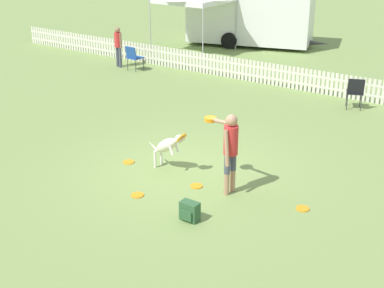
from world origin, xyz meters
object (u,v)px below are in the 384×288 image
(frisbee_near_handler, at_px, (196,186))
(backpack_on_grass, at_px, (190,211))
(folding_chair_center, at_px, (355,90))
(spectator_standing, at_px, (118,43))
(equipment_trailer, at_px, (251,13))
(frisbee_midfield, at_px, (129,162))
(folding_chair_blue_left, at_px, (133,56))
(frisbee_far_scatter, at_px, (303,209))
(handler_person, at_px, (229,144))
(frisbee_near_dog, at_px, (137,195))
(leaping_dog, at_px, (168,145))

(frisbee_near_handler, distance_m, backpack_on_grass, 1.35)
(folding_chair_center, xyz_separation_m, spectator_standing, (-8.79, -0.13, 0.31))
(backpack_on_grass, xyz_separation_m, equipment_trailer, (-6.19, 13.75, 1.18))
(frisbee_midfield, distance_m, folding_chair_center, 7.13)
(folding_chair_center, bearing_deg, equipment_trailer, -63.17)
(backpack_on_grass, bearing_deg, equipment_trailer, 114.26)
(folding_chair_center, bearing_deg, backpack_on_grass, 65.75)
(folding_chair_blue_left, height_order, folding_chair_center, folding_chair_center)
(frisbee_far_scatter, height_order, backpack_on_grass, backpack_on_grass)
(frisbee_near_handler, relative_size, frisbee_far_scatter, 1.00)
(spectator_standing, bearing_deg, handler_person, 157.14)
(frisbee_near_dog, distance_m, backpack_on_grass, 1.41)
(handler_person, xyz_separation_m, backpack_on_grass, (-0.02, -1.34, -0.86))
(frisbee_near_dog, bearing_deg, frisbee_near_handler, 52.58)
(handler_person, xyz_separation_m, folding_chair_center, (0.42, 6.41, -0.48))
(folding_chair_center, bearing_deg, folding_chair_blue_left, -19.33)
(frisbee_near_dog, height_order, folding_chair_blue_left, folding_chair_blue_left)
(leaping_dog, height_order, folding_chair_blue_left, leaping_dog)
(frisbee_far_scatter, height_order, folding_chair_blue_left, folding_chair_blue_left)
(frisbee_near_handler, bearing_deg, equipment_trailer, 113.88)
(frisbee_near_handler, bearing_deg, backpack_on_grass, -61.84)
(spectator_standing, bearing_deg, frisbee_near_handler, 154.18)
(folding_chair_blue_left, bearing_deg, frisbee_far_scatter, 151.50)
(frisbee_near_handler, relative_size, folding_chair_blue_left, 0.28)
(frisbee_far_scatter, relative_size, folding_chair_center, 0.27)
(folding_chair_blue_left, xyz_separation_m, folding_chair_center, (8.00, 0.24, 0.03))
(frisbee_near_handler, bearing_deg, folding_chair_blue_left, 137.58)
(equipment_trailer, bearing_deg, frisbee_near_handler, -81.68)
(frisbee_near_handler, bearing_deg, frisbee_midfield, 176.27)
(frisbee_midfield, bearing_deg, leaping_dog, 11.51)
(handler_person, height_order, frisbee_midfield, handler_person)
(frisbee_near_handler, height_order, folding_chair_blue_left, folding_chair_blue_left)
(folding_chair_center, height_order, equipment_trailer, equipment_trailer)
(frisbee_midfield, bearing_deg, folding_chair_center, 65.20)
(handler_person, bearing_deg, spectator_standing, 59.15)
(equipment_trailer, bearing_deg, leaping_dog, -84.92)
(frisbee_midfield, height_order, frisbee_far_scatter, same)
(handler_person, bearing_deg, frisbee_far_scatter, -77.02)
(leaping_dog, distance_m, frisbee_near_handler, 1.16)
(backpack_on_grass, bearing_deg, frisbee_near_dog, 172.05)
(folding_chair_blue_left, relative_size, spectator_standing, 0.61)
(backpack_on_grass, bearing_deg, frisbee_midfield, 152.92)
(frisbee_near_dog, relative_size, folding_chair_blue_left, 0.28)
(frisbee_far_scatter, xyz_separation_m, folding_chair_center, (-1.11, 6.22, 0.55))
(frisbee_far_scatter, height_order, folding_chair_center, folding_chair_center)
(leaping_dog, relative_size, frisbee_far_scatter, 4.32)
(folding_chair_blue_left, bearing_deg, frisbee_midfield, 133.73)
(handler_person, bearing_deg, folding_chair_blue_left, 56.88)
(frisbee_midfield, xyz_separation_m, spectator_standing, (-5.81, 6.32, 0.86))
(frisbee_far_scatter, bearing_deg, folding_chair_center, 100.14)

